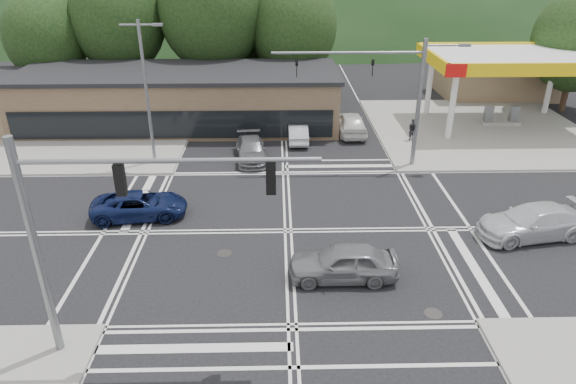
{
  "coord_description": "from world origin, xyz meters",
  "views": [
    {
      "loc": [
        -0.51,
        -22.22,
        12.95
      ],
      "look_at": [
        0.03,
        1.57,
        1.4
      ],
      "focal_mm": 32.0,
      "sensor_mm": 36.0,
      "label": 1
    }
  ],
  "objects_px": {
    "car_queue_b": "(351,123)",
    "car_northbound": "(251,150)",
    "car_queue_a": "(298,133)",
    "car_grey_center": "(343,262)",
    "car_blue_west": "(140,205)",
    "pedestrian": "(412,129)",
    "car_silver_east": "(533,222)"
  },
  "relations": [
    {
      "from": "car_grey_center",
      "to": "pedestrian",
      "type": "distance_m",
      "value": 18.06
    },
    {
      "from": "car_blue_west",
      "to": "car_queue_b",
      "type": "height_order",
      "value": "car_queue_b"
    },
    {
      "from": "car_blue_west",
      "to": "car_queue_a",
      "type": "height_order",
      "value": "car_blue_west"
    },
    {
      "from": "car_blue_west",
      "to": "car_northbound",
      "type": "xyz_separation_m",
      "value": [
        5.47,
        7.81,
        -0.0
      ]
    },
    {
      "from": "pedestrian",
      "to": "car_blue_west",
      "type": "bearing_deg",
      "value": 13.6
    },
    {
      "from": "car_queue_a",
      "to": "car_northbound",
      "type": "bearing_deg",
      "value": 46.05
    },
    {
      "from": "car_grey_center",
      "to": "car_queue_a",
      "type": "xyz_separation_m",
      "value": [
        -1.24,
        16.98,
        -0.13
      ]
    },
    {
      "from": "car_queue_a",
      "to": "car_queue_b",
      "type": "distance_m",
      "value": 4.32
    },
    {
      "from": "car_silver_east",
      "to": "car_northbound",
      "type": "relative_size",
      "value": 1.17
    },
    {
      "from": "car_silver_east",
      "to": "car_queue_a",
      "type": "bearing_deg",
      "value": -151.08
    },
    {
      "from": "car_blue_west",
      "to": "car_silver_east",
      "type": "height_order",
      "value": "car_silver_east"
    },
    {
      "from": "car_queue_b",
      "to": "car_blue_west",
      "type": "bearing_deg",
      "value": 43.37
    },
    {
      "from": "car_blue_west",
      "to": "car_grey_center",
      "type": "relative_size",
      "value": 1.06
    },
    {
      "from": "car_northbound",
      "to": "pedestrian",
      "type": "bearing_deg",
      "value": 8.83
    },
    {
      "from": "car_northbound",
      "to": "car_silver_east",
      "type": "bearing_deg",
      "value": -42.45
    },
    {
      "from": "car_blue_west",
      "to": "car_queue_b",
      "type": "relative_size",
      "value": 0.99
    },
    {
      "from": "car_northbound",
      "to": "car_queue_a",
      "type": "bearing_deg",
      "value": 40.25
    },
    {
      "from": "car_blue_west",
      "to": "car_queue_b",
      "type": "bearing_deg",
      "value": -51.36
    },
    {
      "from": "car_grey_center",
      "to": "car_northbound",
      "type": "height_order",
      "value": "car_grey_center"
    },
    {
      "from": "car_queue_b",
      "to": "car_northbound",
      "type": "xyz_separation_m",
      "value": [
        -7.25,
        -5.0,
        -0.16
      ]
    },
    {
      "from": "car_queue_a",
      "to": "car_queue_b",
      "type": "height_order",
      "value": "car_queue_b"
    },
    {
      "from": "car_queue_a",
      "to": "car_northbound",
      "type": "xyz_separation_m",
      "value": [
        -3.23,
        -3.43,
        0.02
      ]
    },
    {
      "from": "car_northbound",
      "to": "car_blue_west",
      "type": "bearing_deg",
      "value": -131.45
    },
    {
      "from": "car_silver_east",
      "to": "pedestrian",
      "type": "relative_size",
      "value": 3.45
    },
    {
      "from": "car_queue_b",
      "to": "pedestrian",
      "type": "xyz_separation_m",
      "value": [
        4.18,
        -1.88,
        0.1
      ]
    },
    {
      "from": "car_queue_b",
      "to": "car_silver_east",
      "type": "bearing_deg",
      "value": 112.33
    },
    {
      "from": "car_queue_a",
      "to": "car_grey_center",
      "type": "bearing_deg",
      "value": 93.54
    },
    {
      "from": "car_grey_center",
      "to": "car_queue_b",
      "type": "distance_m",
      "value": 18.75
    },
    {
      "from": "car_grey_center",
      "to": "car_queue_a",
      "type": "relative_size",
      "value": 1.17
    },
    {
      "from": "car_queue_a",
      "to": "car_blue_west",
      "type": "bearing_deg",
      "value": 51.61
    },
    {
      "from": "car_blue_west",
      "to": "car_grey_center",
      "type": "height_order",
      "value": "car_grey_center"
    },
    {
      "from": "car_silver_east",
      "to": "car_northbound",
      "type": "bearing_deg",
      "value": -135.55
    }
  ]
}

